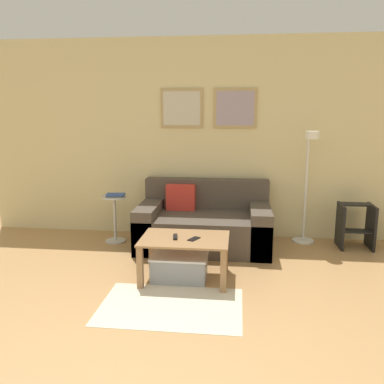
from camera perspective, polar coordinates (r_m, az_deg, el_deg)
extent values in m
cube|color=beige|center=(5.33, 0.51, 7.43)|extent=(5.60, 0.06, 2.55)
cube|color=tan|center=(5.29, -1.45, 11.67)|extent=(0.54, 0.02, 0.49)
cube|color=beige|center=(5.28, -1.47, 11.67)|extent=(0.47, 0.01, 0.42)
cube|color=tan|center=(5.24, 6.08, 11.61)|extent=(0.54, 0.02, 0.49)
cube|color=#A393A8|center=(5.23, 6.08, 11.61)|extent=(0.47, 0.01, 0.42)
cube|color=beige|center=(3.60, -2.97, -15.70)|extent=(1.21, 0.82, 0.01)
cube|color=#4C4238|center=(4.97, 1.72, -5.45)|extent=(1.58, 0.95, 0.41)
cube|color=#4C4238|center=(5.24, 2.10, -0.18)|extent=(1.58, 0.20, 0.37)
cube|color=#4C4238|center=(5.05, -5.87, -4.52)|extent=(0.24, 0.95, 0.53)
cube|color=#4C4238|center=(4.94, 9.49, -4.97)|extent=(0.24, 0.95, 0.53)
cube|color=red|center=(5.11, -1.58, -0.75)|extent=(0.36, 0.14, 0.32)
cube|color=#997047|center=(3.98, -1.01, -6.58)|extent=(0.85, 0.59, 0.02)
cube|color=#997047|center=(3.88, -7.30, -10.47)|extent=(0.06, 0.06, 0.40)
cube|color=#997047|center=(3.78, 4.42, -11.03)|extent=(0.06, 0.06, 0.40)
cube|color=#997047|center=(4.35, -5.67, -7.98)|extent=(0.06, 0.06, 0.40)
cube|color=#997047|center=(4.26, 4.71, -8.40)|extent=(0.06, 0.06, 0.40)
cube|color=gray|center=(4.07, -1.77, -10.60)|extent=(0.53, 0.34, 0.24)
cube|color=silver|center=(4.03, -1.78, -8.91)|extent=(0.55, 0.37, 0.02)
cylinder|color=white|center=(5.41, 15.31, -6.59)|extent=(0.27, 0.27, 0.02)
cylinder|color=white|center=(5.24, 15.70, 0.68)|extent=(0.03, 0.03, 1.37)
cylinder|color=white|center=(5.04, 16.34, 8.11)|extent=(0.02, 0.25, 0.02)
cylinder|color=white|center=(4.92, 16.56, 7.67)|extent=(0.15, 0.15, 0.09)
cylinder|color=silver|center=(5.32, -10.66, -6.72)|extent=(0.26, 0.26, 0.01)
cylinder|color=silver|center=(5.24, -10.77, -3.76)|extent=(0.04, 0.04, 0.55)
cylinder|color=silver|center=(5.17, -10.89, -0.69)|extent=(0.30, 0.30, 0.02)
cube|color=#4C4C51|center=(5.16, -10.71, -0.51)|extent=(0.21, 0.17, 0.02)
cube|color=#335199|center=(5.14, -10.67, -0.33)|extent=(0.24, 0.15, 0.02)
cube|color=black|center=(3.97, -2.37, -6.31)|extent=(0.06, 0.15, 0.02)
cube|color=black|center=(3.93, 0.26, -6.59)|extent=(0.12, 0.15, 0.01)
cube|color=black|center=(5.26, 20.07, -4.46)|extent=(0.03, 0.36, 0.53)
cube|color=black|center=(5.36, 23.82, -4.47)|extent=(0.03, 0.36, 0.53)
cube|color=black|center=(5.26, 22.10, -5.10)|extent=(0.33, 0.16, 0.02)
cube|color=black|center=(5.31, 21.99, -1.61)|extent=(0.33, 0.16, 0.02)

